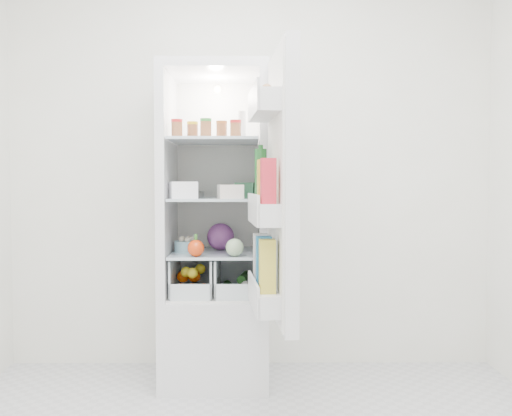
{
  "coord_description": "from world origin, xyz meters",
  "views": [
    {
      "loc": [
        0.01,
        -2.07,
        1.14
      ],
      "look_at": [
        0.03,
        0.95,
        1.01
      ],
      "focal_mm": 40.0,
      "sensor_mm": 36.0,
      "label": 1
    }
  ],
  "objects_px": {
    "refrigerator": "(216,264)",
    "red_cabbage": "(221,237)",
    "fridge_door": "(277,193)",
    "mushroom_bowl": "(186,247)"
  },
  "relations": [
    {
      "from": "red_cabbage",
      "to": "fridge_door",
      "type": "xyz_separation_m",
      "value": [
        0.3,
        -0.65,
        0.27
      ]
    },
    {
      "from": "refrigerator",
      "to": "fridge_door",
      "type": "relative_size",
      "value": 1.38
    },
    {
      "from": "refrigerator",
      "to": "mushroom_bowl",
      "type": "height_order",
      "value": "refrigerator"
    },
    {
      "from": "mushroom_bowl",
      "to": "fridge_door",
      "type": "xyz_separation_m",
      "value": [
        0.49,
        -0.56,
        0.31
      ]
    },
    {
      "from": "fridge_door",
      "to": "mushroom_bowl",
      "type": "bearing_deg",
      "value": 36.5
    },
    {
      "from": "red_cabbage",
      "to": "mushroom_bowl",
      "type": "bearing_deg",
      "value": -154.04
    },
    {
      "from": "red_cabbage",
      "to": "fridge_door",
      "type": "height_order",
      "value": "fridge_door"
    },
    {
      "from": "refrigerator",
      "to": "fridge_door",
      "type": "height_order",
      "value": "refrigerator"
    },
    {
      "from": "refrigerator",
      "to": "red_cabbage",
      "type": "relative_size",
      "value": 11.37
    },
    {
      "from": "mushroom_bowl",
      "to": "fridge_door",
      "type": "bearing_deg",
      "value": -48.69
    }
  ]
}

